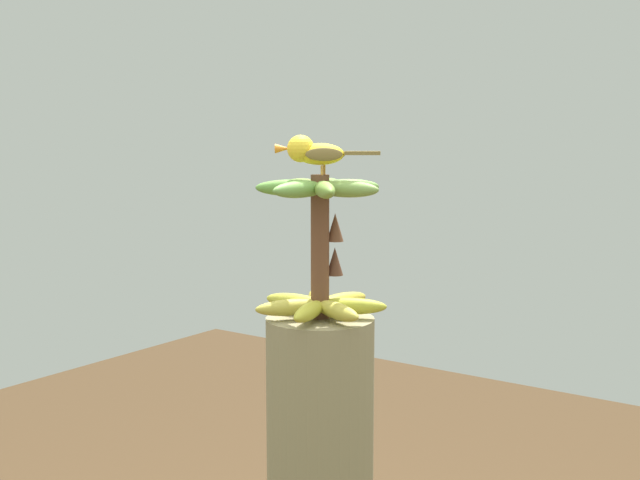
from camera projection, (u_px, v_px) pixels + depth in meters
name	position (u px, v px, depth m)	size (l,w,h in m)	color
banana_bunch	(321.00, 247.00, 1.73)	(0.28, 0.28, 0.31)	brown
perched_bird	(315.00, 152.00, 1.70)	(0.20, 0.13, 0.08)	#C68933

